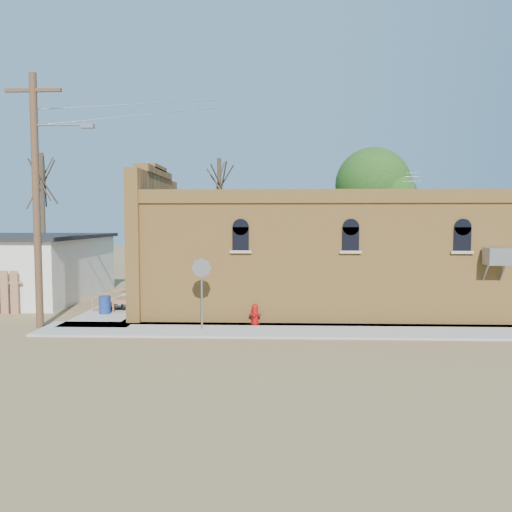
{
  "coord_description": "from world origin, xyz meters",
  "views": [
    {
      "loc": [
        0.24,
        -16.23,
        3.84
      ],
      "look_at": [
        -0.53,
        4.33,
        2.4
      ],
      "focal_mm": 35.0,
      "sensor_mm": 36.0,
      "label": 1
    }
  ],
  "objects_px": {
    "brick_bar": "(307,256)",
    "trash_barrel": "(105,305)",
    "utility_pole": "(38,195)",
    "fire_hydrant": "(255,314)",
    "stop_sign": "(202,275)"
  },
  "relations": [
    {
      "from": "brick_bar",
      "to": "trash_barrel",
      "type": "xyz_separation_m",
      "value": [
        -8.31,
        -1.86,
        -1.9
      ]
    },
    {
      "from": "utility_pole",
      "to": "fire_hydrant",
      "type": "height_order",
      "value": "utility_pole"
    },
    {
      "from": "fire_hydrant",
      "to": "trash_barrel",
      "type": "distance_m",
      "value": 6.46
    },
    {
      "from": "brick_bar",
      "to": "trash_barrel",
      "type": "relative_size",
      "value": 22.78
    },
    {
      "from": "utility_pole",
      "to": "stop_sign",
      "type": "xyz_separation_m",
      "value": [
        5.87,
        -0.39,
        -2.77
      ]
    },
    {
      "from": "brick_bar",
      "to": "stop_sign",
      "type": "relative_size",
      "value": 6.57
    },
    {
      "from": "fire_hydrant",
      "to": "stop_sign",
      "type": "distance_m",
      "value": 2.58
    },
    {
      "from": "fire_hydrant",
      "to": "stop_sign",
      "type": "relative_size",
      "value": 0.3
    },
    {
      "from": "trash_barrel",
      "to": "fire_hydrant",
      "type": "bearing_deg",
      "value": -16.48
    },
    {
      "from": "fire_hydrant",
      "to": "stop_sign",
      "type": "bearing_deg",
      "value": -132.37
    },
    {
      "from": "brick_bar",
      "to": "fire_hydrant",
      "type": "height_order",
      "value": "brick_bar"
    },
    {
      "from": "utility_pole",
      "to": "trash_barrel",
      "type": "height_order",
      "value": "utility_pole"
    },
    {
      "from": "brick_bar",
      "to": "trash_barrel",
      "type": "height_order",
      "value": "brick_bar"
    },
    {
      "from": "utility_pole",
      "to": "trash_barrel",
      "type": "distance_m",
      "value": 5.18
    },
    {
      "from": "stop_sign",
      "to": "fire_hydrant",
      "type": "bearing_deg",
      "value": 49.69
    }
  ]
}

